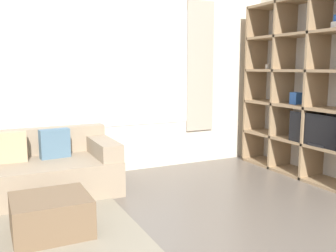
% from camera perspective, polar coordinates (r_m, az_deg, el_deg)
% --- Properties ---
extents(wall_back, '(6.86, 0.11, 2.70)m').
position_cam_1_polar(wall_back, '(5.02, -12.75, 7.72)').
color(wall_back, beige).
rests_on(wall_back, ground_plane).
extents(shelving_unit, '(0.42, 2.41, 2.33)m').
position_cam_1_polar(shelving_unit, '(5.14, 21.96, 5.05)').
color(shelving_unit, silver).
rests_on(shelving_unit, ground_plane).
extents(couch_main, '(1.88, 0.96, 0.73)m').
position_cam_1_polar(couch_main, '(4.54, -20.11, -6.53)').
color(couch_main, gray).
rests_on(couch_main, ground_plane).
extents(ottoman, '(0.65, 0.60, 0.34)m').
position_cam_1_polar(ottoman, '(3.48, -17.40, -12.88)').
color(ottoman, brown).
rests_on(ottoman, ground_plane).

